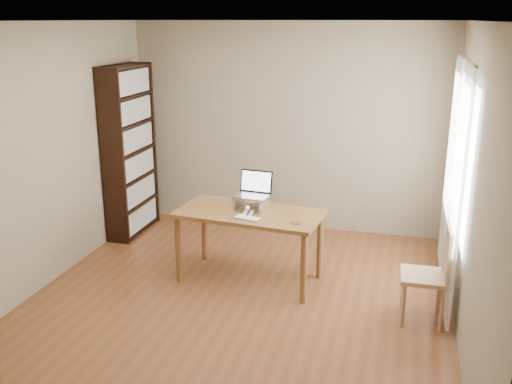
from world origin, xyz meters
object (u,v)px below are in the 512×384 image
(bookshelf, at_px, (130,151))
(desk, at_px, (249,220))
(keyboard, at_px, (247,218))
(chair, at_px, (432,271))
(laptop, at_px, (253,189))
(cat, at_px, (252,202))

(bookshelf, xyz_separation_m, desk, (1.81, -1.00, -0.39))
(keyboard, relative_size, chair, 0.32)
(laptop, bearing_deg, chair, -11.11)
(keyboard, xyz_separation_m, chair, (1.75, -0.19, -0.27))
(desk, distance_m, chair, 1.84)
(laptop, height_order, chair, laptop)
(laptop, bearing_deg, bookshelf, 160.59)
(desk, height_order, cat, cat)
(keyboard, bearing_deg, desk, 114.30)
(keyboard, bearing_deg, cat, 110.69)
(desk, bearing_deg, laptop, 95.91)
(bookshelf, bearing_deg, chair, -21.31)
(chair, bearing_deg, desk, 165.76)
(laptop, bearing_deg, cat, -83.53)
(laptop, height_order, keyboard, laptop)
(desk, bearing_deg, keyboard, -73.32)
(cat, bearing_deg, laptop, 86.01)
(laptop, distance_m, chair, 1.93)
(bookshelf, relative_size, keyboard, 7.27)
(keyboard, height_order, cat, cat)
(cat, bearing_deg, keyboard, -87.39)
(bookshelf, relative_size, desk, 1.38)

